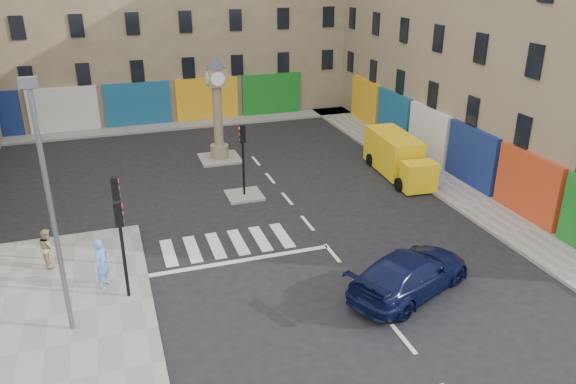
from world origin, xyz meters
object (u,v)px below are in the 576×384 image
traffic_light_island (243,149)px  traffic_light_left_near (121,235)px  lamp_post (49,200)px  pedestrian_blue (103,263)px  traffic_light_left_far (118,207)px  navy_sedan (410,273)px  yellow_van (397,156)px  pedestrian_tan (48,248)px  clock_pillar (217,102)px

traffic_light_island → traffic_light_left_near: bearing=-128.9°
lamp_post → pedestrian_blue: (1.13, 2.34, -3.68)m
traffic_light_left_near → lamp_post: 3.21m
traffic_light_left_far → navy_sedan: size_ratio=0.68×
yellow_van → pedestrian_blue: yellow_van is taller
navy_sedan → pedestrian_blue: bearing=46.0°
traffic_light_left_far → pedestrian_blue: traffic_light_left_far is taller
traffic_light_left_near → pedestrian_blue: bearing=129.5°
yellow_van → pedestrian_tan: size_ratio=3.84×
traffic_light_left_near → pedestrian_tan: bearing=131.1°
pedestrian_blue → traffic_light_left_near: bearing=-105.5°
lamp_post → pedestrian_tan: bearing=100.9°
traffic_light_left_far → traffic_light_island: size_ratio=1.00×
traffic_light_island → yellow_van: size_ratio=0.61×
clock_pillar → pedestrian_tan: 14.20m
clock_pillar → yellow_van: bearing=-32.1°
traffic_light_left_far → traffic_light_island: (6.30, 5.40, -0.03)m
traffic_light_island → yellow_van: (9.00, 0.36, -1.51)m
lamp_post → traffic_light_left_far: bearing=63.4°
traffic_light_left_far → traffic_light_island: bearing=40.6°
yellow_van → pedestrian_blue: (-16.07, -7.22, 0.03)m
traffic_light_island → lamp_post: lamp_post is taller
navy_sedan → pedestrian_tan: 13.99m
traffic_light_island → clock_pillar: (0.00, 6.00, 0.96)m
lamp_post → clock_pillar: (8.20, 15.20, -1.24)m
navy_sedan → yellow_van: yellow_van is taller
clock_pillar → traffic_light_island: bearing=-90.0°
navy_sedan → pedestrian_blue: 11.27m
traffic_light_left_near → yellow_van: 17.40m
pedestrian_tan → traffic_light_island: bearing=-76.5°
traffic_light_left_near → traffic_light_left_far: size_ratio=1.00×
traffic_light_island → yellow_van: traffic_light_island is taller
traffic_light_island → navy_sedan: (3.56, -10.58, -1.80)m
lamp_post → pedestrian_tan: 6.06m
traffic_light_island → lamp_post: (-8.20, -9.20, 2.20)m
traffic_light_left_near → traffic_light_island: (6.30, 7.80, -0.03)m
traffic_light_left_near → navy_sedan: traffic_light_left_near is taller
traffic_light_island → pedestrian_blue: (-7.07, -6.86, -1.47)m
clock_pillar → pedestrian_blue: (-7.07, -12.86, -2.43)m
traffic_light_island → clock_pillar: clock_pillar is taller
lamp_post → traffic_light_island: bearing=48.3°
navy_sedan → pedestrian_tan: bearing=40.0°
traffic_light_left_near → yellow_van: bearing=28.1°
lamp_post → clock_pillar: size_ratio=1.36×
traffic_light_island → pedestrian_tan: bearing=-153.1°
traffic_light_island → yellow_van: bearing=2.3°
traffic_light_left_near → traffic_light_island: 10.03m
navy_sedan → pedestrian_tan: size_ratio=3.43×
traffic_light_island → lamp_post: size_ratio=0.45×
traffic_light_left_near → yellow_van: size_ratio=0.61×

